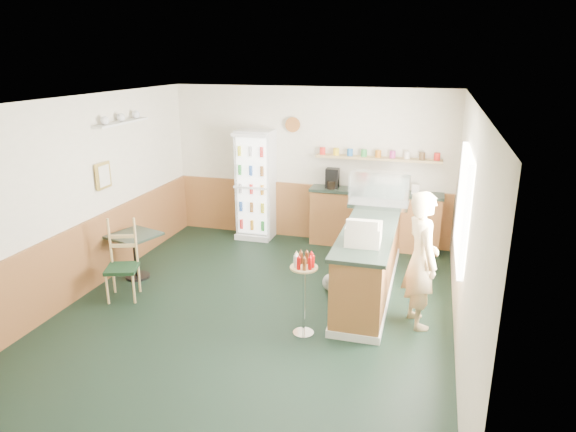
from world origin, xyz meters
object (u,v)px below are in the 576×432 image
(display_case, at_px, (379,190))
(cash_register, at_px, (364,234))
(drinks_fridge, at_px, (255,185))
(shopkeeper, at_px, (421,260))
(condiment_stand, at_px, (304,281))
(cafe_chair, at_px, (125,257))
(cafe_table, at_px, (135,247))

(display_case, height_order, cash_register, display_case)
(drinks_fridge, distance_m, shopkeeper, 3.89)
(shopkeeper, distance_m, condiment_stand, 1.45)
(shopkeeper, xyz_separation_m, cafe_chair, (-3.91, -0.29, -0.28))
(cash_register, bearing_deg, cafe_chair, -177.19)
(shopkeeper, xyz_separation_m, cafe_table, (-4.10, 0.27, -0.37))
(display_case, bearing_deg, drinks_fridge, 159.32)
(shopkeeper, height_order, cafe_table, shopkeeper)
(shopkeeper, relative_size, cafe_chair, 1.56)
(condiment_stand, distance_m, cafe_chair, 2.64)
(cash_register, xyz_separation_m, cafe_table, (-3.40, 0.30, -0.64))
(display_case, distance_m, cafe_chair, 3.80)
(cafe_table, bearing_deg, shopkeeper, -3.73)
(cafe_chair, bearing_deg, display_case, 10.90)
(cash_register, height_order, cafe_table, cash_register)
(cafe_table, relative_size, cafe_chair, 0.72)
(drinks_fridge, distance_m, cash_register, 3.41)
(display_case, bearing_deg, cash_register, -90.00)
(drinks_fridge, xyz_separation_m, cafe_chair, (-0.92, -2.78, -0.41))
(drinks_fridge, height_order, shopkeeper, drinks_fridge)
(cash_register, distance_m, shopkeeper, 0.75)
(cafe_chair, bearing_deg, cash_register, -15.48)
(condiment_stand, bearing_deg, cash_register, 44.85)
(cash_register, bearing_deg, drinks_fridge, 130.43)
(cafe_table, distance_m, cafe_chair, 0.59)
(drinks_fridge, distance_m, cafe_table, 2.54)
(cash_register, relative_size, condiment_stand, 0.43)
(cash_register, bearing_deg, display_case, 88.30)
(cafe_table, bearing_deg, cafe_chair, -70.97)
(drinks_fridge, relative_size, cash_register, 4.48)
(display_case, xyz_separation_m, cafe_table, (-3.40, -1.36, -0.78))
(cash_register, relative_size, cafe_table, 0.56)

